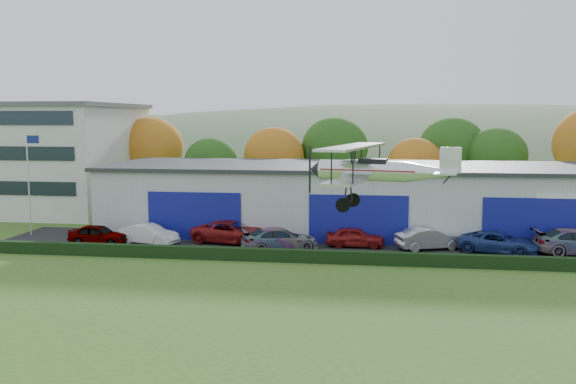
# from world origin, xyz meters

# --- Properties ---
(ground) EXTENTS (300.00, 300.00, 0.00)m
(ground) POSITION_xyz_m (0.00, 0.00, 0.00)
(ground) COLOR #3A631F
(ground) RESTS_ON ground
(apron) EXTENTS (48.00, 9.00, 0.05)m
(apron) POSITION_xyz_m (3.00, 21.00, 0.03)
(apron) COLOR black
(apron) RESTS_ON ground
(hedge) EXTENTS (46.00, 0.60, 0.80)m
(hedge) POSITION_xyz_m (3.00, 16.20, 0.40)
(hedge) COLOR black
(hedge) RESTS_ON ground
(hangar) EXTENTS (40.60, 12.60, 5.30)m
(hangar) POSITION_xyz_m (5.00, 27.98, 2.66)
(hangar) COLOR #B2B7BC
(hangar) RESTS_ON ground
(office_block) EXTENTS (20.60, 15.60, 10.40)m
(office_block) POSITION_xyz_m (-28.00, 35.00, 5.21)
(office_block) COLOR silver
(office_block) RESTS_ON ground
(flagpole) EXTENTS (1.05, 0.10, 8.00)m
(flagpole) POSITION_xyz_m (-19.88, 22.00, 4.78)
(flagpole) COLOR silver
(flagpole) RESTS_ON ground
(tree_belt) EXTENTS (75.70, 13.22, 10.12)m
(tree_belt) POSITION_xyz_m (0.85, 40.62, 5.61)
(tree_belt) COLOR #3D2614
(tree_belt) RESTS_ON ground
(distant_hills) EXTENTS (430.00, 196.00, 56.00)m
(distant_hills) POSITION_xyz_m (-4.38, 140.00, -13.05)
(distant_hills) COLOR #4C6642
(distant_hills) RESTS_ON ground
(car_0) EXTENTS (4.24, 1.85, 1.42)m
(car_0) POSITION_xyz_m (-13.32, 19.42, 0.76)
(car_0) COLOR gray
(car_0) RESTS_ON apron
(car_1) EXTENTS (4.56, 2.55, 1.42)m
(car_1) POSITION_xyz_m (-9.78, 20.01, 0.76)
(car_1) COLOR silver
(car_1) RESTS_ON apron
(car_2) EXTENTS (6.08, 3.65, 1.58)m
(car_2) POSITION_xyz_m (-4.06, 21.25, 0.84)
(car_2) COLOR maroon
(car_2) RESTS_ON apron
(car_3) EXTENTS (5.66, 3.95, 1.52)m
(car_3) POSITION_xyz_m (-0.22, 19.33, 0.81)
(car_3) COLOR gray
(car_3) RESTS_ON apron
(car_4) EXTENTS (4.09, 1.68, 1.39)m
(car_4) POSITION_xyz_m (4.82, 21.12, 0.74)
(car_4) COLOR maroon
(car_4) RESTS_ON apron
(car_5) EXTENTS (4.89, 3.20, 1.52)m
(car_5) POSITION_xyz_m (9.90, 21.01, 0.81)
(car_5) COLOR silver
(car_5) RESTS_ON apron
(car_6) EXTENTS (5.64, 3.88, 1.43)m
(car_6) POSITION_xyz_m (14.37, 20.49, 0.77)
(car_6) COLOR navy
(car_6) RESTS_ON apron
(biplane) EXTENTS (7.12, 8.11, 3.02)m
(biplane) POSITION_xyz_m (6.10, 7.18, 6.67)
(biplane) COLOR silver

